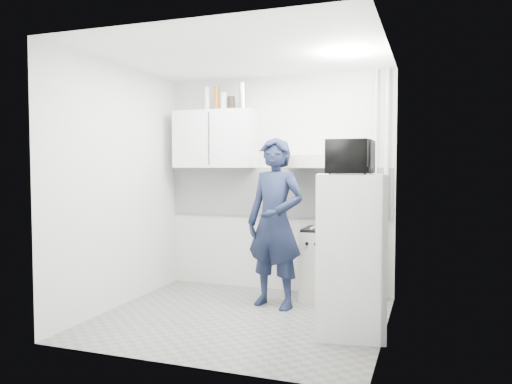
% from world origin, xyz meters
% --- Properties ---
extents(floor, '(2.80, 2.80, 0.00)m').
position_xyz_m(floor, '(0.00, 0.00, 0.00)').
color(floor, slate).
rests_on(floor, ground).
extents(ceiling, '(2.80, 2.80, 0.00)m').
position_xyz_m(ceiling, '(0.00, 0.00, 2.60)').
color(ceiling, white).
rests_on(ceiling, wall_back).
extents(wall_back, '(2.80, 0.00, 2.80)m').
position_xyz_m(wall_back, '(0.00, 1.25, 1.30)').
color(wall_back, silver).
rests_on(wall_back, floor).
extents(wall_left, '(0.00, 2.60, 2.60)m').
position_xyz_m(wall_left, '(-1.40, 0.00, 1.30)').
color(wall_left, silver).
rests_on(wall_left, floor).
extents(wall_right, '(0.00, 2.60, 2.60)m').
position_xyz_m(wall_right, '(1.40, 0.00, 1.30)').
color(wall_right, silver).
rests_on(wall_right, floor).
extents(person, '(0.75, 0.58, 1.82)m').
position_xyz_m(person, '(0.20, 0.52, 0.91)').
color(person, black).
rests_on(person, floor).
extents(stove, '(0.49, 0.49, 0.79)m').
position_xyz_m(stove, '(0.65, 1.00, 0.39)').
color(stove, beige).
rests_on(stove, floor).
extents(fridge, '(0.70, 0.70, 1.45)m').
position_xyz_m(fridge, '(1.10, -0.09, 0.72)').
color(fridge, white).
rests_on(fridge, floor).
extents(stove_top, '(0.47, 0.47, 0.03)m').
position_xyz_m(stove_top, '(0.65, 1.00, 0.80)').
color(stove_top, black).
rests_on(stove_top, stove).
extents(saucepan, '(0.16, 0.16, 0.09)m').
position_xyz_m(saucepan, '(0.72, 1.06, 0.86)').
color(saucepan, silver).
rests_on(saucepan, stove_top).
extents(microwave, '(0.55, 0.38, 0.30)m').
position_xyz_m(microwave, '(1.10, -0.09, 1.60)').
color(microwave, black).
rests_on(microwave, fridge).
extents(bottle_c, '(0.07, 0.07, 0.29)m').
position_xyz_m(bottle_c, '(-0.85, 1.07, 2.35)').
color(bottle_c, '#B2B7BC').
rests_on(bottle_c, upper_cabinet).
extents(bottle_d, '(0.07, 0.07, 0.29)m').
position_xyz_m(bottle_d, '(-0.73, 1.07, 2.34)').
color(bottle_d, brown).
rests_on(bottle_d, upper_cabinet).
extents(canister_a, '(0.09, 0.09, 0.21)m').
position_xyz_m(canister_a, '(-0.63, 1.07, 2.31)').
color(canister_a, '#B2B7BC').
rests_on(canister_a, upper_cabinet).
extents(canister_b, '(0.09, 0.09, 0.16)m').
position_xyz_m(canister_b, '(-0.53, 1.07, 2.28)').
color(canister_b, black).
rests_on(canister_b, upper_cabinet).
extents(bottle_e, '(0.08, 0.08, 0.32)m').
position_xyz_m(bottle_e, '(-0.38, 1.07, 2.36)').
color(bottle_e, silver).
rests_on(bottle_e, upper_cabinet).
extents(upper_cabinet, '(1.00, 0.35, 0.70)m').
position_xyz_m(upper_cabinet, '(-0.75, 1.07, 1.85)').
color(upper_cabinet, white).
rests_on(upper_cabinet, wall_back).
extents(range_hood, '(0.60, 0.50, 0.14)m').
position_xyz_m(range_hood, '(0.45, 1.00, 1.57)').
color(range_hood, beige).
rests_on(range_hood, wall_back).
extents(backsplash, '(2.74, 0.03, 0.60)m').
position_xyz_m(backsplash, '(0.00, 1.24, 1.20)').
color(backsplash, white).
rests_on(backsplash, wall_back).
extents(pipe_a, '(0.05, 0.05, 2.60)m').
position_xyz_m(pipe_a, '(1.30, 1.17, 1.30)').
color(pipe_a, beige).
rests_on(pipe_a, floor).
extents(pipe_b, '(0.04, 0.04, 2.60)m').
position_xyz_m(pipe_b, '(1.18, 1.17, 1.30)').
color(pipe_b, beige).
rests_on(pipe_b, floor).
extents(ceiling_spot_fixture, '(0.10, 0.10, 0.02)m').
position_xyz_m(ceiling_spot_fixture, '(1.00, 0.20, 2.57)').
color(ceiling_spot_fixture, white).
rests_on(ceiling_spot_fixture, ceiling).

